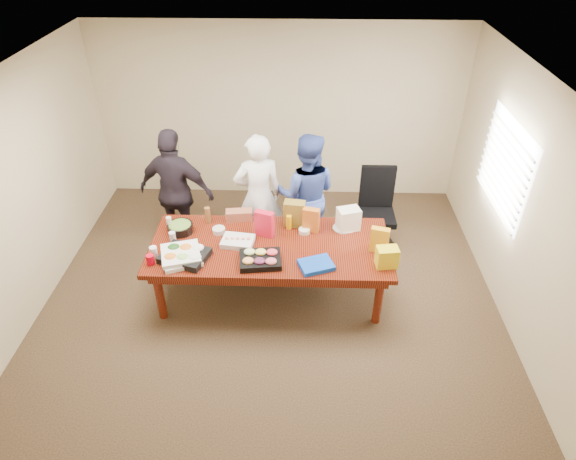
{
  "coord_description": "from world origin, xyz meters",
  "views": [
    {
      "loc": [
        0.35,
        -4.58,
        4.2
      ],
      "look_at": [
        0.21,
        0.1,
        0.9
      ],
      "focal_mm": 30.72,
      "sensor_mm": 36.0,
      "label": 1
    }
  ],
  "objects_px": {
    "salad_bowl": "(180,228)",
    "office_chair": "(377,214)",
    "person_right": "(306,194)",
    "person_center": "(258,196)",
    "conference_table": "(271,270)",
    "sheet_cake": "(238,241)"
  },
  "relations": [
    {
      "from": "sheet_cake",
      "to": "person_right",
      "type": "bearing_deg",
      "value": 58.67
    },
    {
      "from": "office_chair",
      "to": "salad_bowl",
      "type": "relative_size",
      "value": 3.55
    },
    {
      "from": "conference_table",
      "to": "person_right",
      "type": "height_order",
      "value": "person_right"
    },
    {
      "from": "person_center",
      "to": "office_chair",
      "type": "bearing_deg",
      "value": 170.1
    },
    {
      "from": "person_right",
      "to": "salad_bowl",
      "type": "relative_size",
      "value": 5.46
    },
    {
      "from": "conference_table",
      "to": "person_right",
      "type": "xyz_separation_m",
      "value": [
        0.42,
        0.99,
        0.47
      ]
    },
    {
      "from": "person_right",
      "to": "salad_bowl",
      "type": "distance_m",
      "value": 1.7
    },
    {
      "from": "salad_bowl",
      "to": "person_right",
      "type": "bearing_deg",
      "value": 26.31
    },
    {
      "from": "office_chair",
      "to": "person_center",
      "type": "bearing_deg",
      "value": -176.11
    },
    {
      "from": "salad_bowl",
      "to": "office_chair",
      "type": "bearing_deg",
      "value": 17.22
    },
    {
      "from": "conference_table",
      "to": "sheet_cake",
      "type": "distance_m",
      "value": 0.56
    },
    {
      "from": "person_right",
      "to": "person_center",
      "type": "bearing_deg",
      "value": 13.58
    },
    {
      "from": "conference_table",
      "to": "person_right",
      "type": "relative_size",
      "value": 1.65
    },
    {
      "from": "sheet_cake",
      "to": "salad_bowl",
      "type": "bearing_deg",
      "value": 170.72
    },
    {
      "from": "person_center",
      "to": "conference_table",
      "type": "bearing_deg",
      "value": 88.97
    },
    {
      "from": "conference_table",
      "to": "salad_bowl",
      "type": "bearing_deg",
      "value": 167.76
    },
    {
      "from": "salad_bowl",
      "to": "person_center",
      "type": "bearing_deg",
      "value": 36.45
    },
    {
      "from": "conference_table",
      "to": "sheet_cake",
      "type": "height_order",
      "value": "sheet_cake"
    },
    {
      "from": "sheet_cake",
      "to": "office_chair",
      "type": "bearing_deg",
      "value": 37.44
    },
    {
      "from": "person_center",
      "to": "salad_bowl",
      "type": "height_order",
      "value": "person_center"
    },
    {
      "from": "person_right",
      "to": "salad_bowl",
      "type": "xyz_separation_m",
      "value": [
        -1.52,
        -0.75,
        -0.05
      ]
    },
    {
      "from": "conference_table",
      "to": "person_center",
      "type": "xyz_separation_m",
      "value": [
        -0.2,
        0.9,
        0.49
      ]
    }
  ]
}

